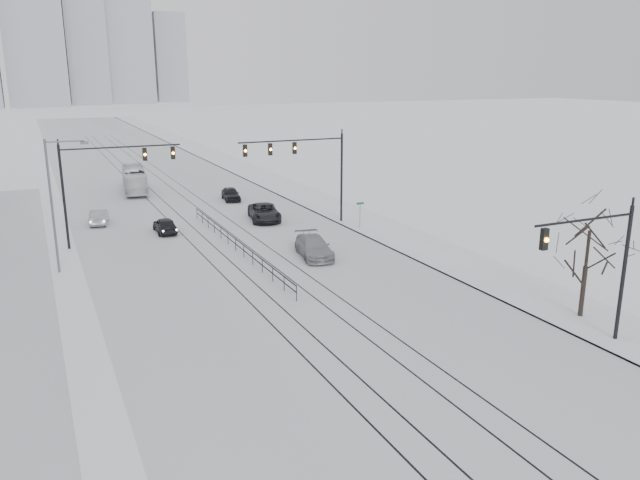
{
  "coord_description": "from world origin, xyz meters",
  "views": [
    {
      "loc": [
        -13.32,
        -14.15,
        13.1
      ],
      "look_at": [
        2.16,
        19.37,
        3.2
      ],
      "focal_mm": 35.0,
      "sensor_mm": 36.0,
      "label": 1
    }
  ],
  "objects": [
    {
      "name": "sidewalk_east",
      "position": [
        13.5,
        60.0,
        0.08
      ],
      "size": [
        5.0,
        260.0,
        0.16
      ],
      "primitive_type": "cube",
      "color": "silver",
      "rests_on": "ground"
    },
    {
      "name": "street_light_west",
      "position": [
        -12.2,
        30.0,
        5.21
      ],
      "size": [
        2.73,
        0.25,
        9.0
      ],
      "color": "#595B60",
      "rests_on": "ground"
    },
    {
      "name": "sedan_sb_outer",
      "position": [
        -8.49,
        43.49,
        0.67
      ],
      "size": [
        2.08,
        4.24,
        1.34
      ],
      "primitive_type": "imported",
      "rotation": [
        0.0,
        0.0,
        2.97
      ],
      "color": "gray",
      "rests_on": "ground"
    },
    {
      "name": "tram_rails",
      "position": [
        -0.0,
        40.0,
        0.02
      ],
      "size": [
        5.3,
        180.0,
        0.01
      ],
      "color": "black",
      "rests_on": "ground"
    },
    {
      "name": "sedan_nb_far",
      "position": [
        5.4,
        48.97,
        0.68
      ],
      "size": [
        2.09,
        4.18,
        1.37
      ],
      "primitive_type": "imported",
      "rotation": [
        0.0,
        0.0,
        -0.12
      ],
      "color": "black",
      "rests_on": "ground"
    },
    {
      "name": "median_fence",
      "position": [
        0.0,
        30.0,
        0.53
      ],
      "size": [
        0.06,
        24.0,
        1.0
      ],
      "color": "black",
      "rests_on": "ground"
    },
    {
      "name": "traffic_mast_ne",
      "position": [
        8.15,
        34.99,
        5.76
      ],
      "size": [
        9.6,
        0.37,
        8.0
      ],
      "color": "black",
      "rests_on": "ground"
    },
    {
      "name": "traffic_mast_nw",
      "position": [
        -8.52,
        36.0,
        5.57
      ],
      "size": [
        9.1,
        0.37,
        8.0
      ],
      "color": "black",
      "rests_on": "ground"
    },
    {
      "name": "sedan_nb_right",
      "position": [
        4.74,
        26.01,
        0.75
      ],
      "size": [
        2.97,
        5.47,
        1.5
      ],
      "primitive_type": "imported",
      "rotation": [
        0.0,
        0.0,
        -0.17
      ],
      "color": "gray",
      "rests_on": "ground"
    },
    {
      "name": "box_truck",
      "position": [
        -3.07,
        58.34,
        1.41
      ],
      "size": [
        3.46,
        10.31,
        2.82
      ],
      "primitive_type": "imported",
      "rotation": [
        0.0,
        0.0,
        3.03
      ],
      "color": "silver",
      "rests_on": "ground"
    },
    {
      "name": "bare_tree",
      "position": [
        13.2,
        9.0,
        4.49
      ],
      "size": [
        4.4,
        4.4,
        6.1
      ],
      "color": "black",
      "rests_on": "ground"
    },
    {
      "name": "sedan_sb_inner",
      "position": [
        -3.77,
        37.81,
        0.67
      ],
      "size": [
        1.61,
        3.94,
        1.34
      ],
      "primitive_type": "imported",
      "rotation": [
        0.0,
        0.0,
        3.14
      ],
      "color": "black",
      "rests_on": "ground"
    },
    {
      "name": "sedan_nb_front",
      "position": [
        5.44,
        38.65,
        0.76
      ],
      "size": [
        3.55,
        5.87,
        1.52
      ],
      "primitive_type": "imported",
      "rotation": [
        0.0,
        0.0,
        -0.2
      ],
      "color": "black",
      "rests_on": "ground"
    },
    {
      "name": "skyline",
      "position": [
        5.02,
        273.63,
        30.65
      ],
      "size": [
        96.0,
        48.0,
        72.0
      ],
      "color": "#9396A1",
      "rests_on": "ground"
    },
    {
      "name": "street_sign",
      "position": [
        11.8,
        32.0,
        1.61
      ],
      "size": [
        0.7,
        0.06,
        2.4
      ],
      "color": "#595B60",
      "rests_on": "ground"
    },
    {
      "name": "ground",
      "position": [
        0.0,
        0.0,
        0.0
      ],
      "size": [
        500.0,
        500.0,
        0.0
      ],
      "primitive_type": "plane",
      "color": "white",
      "rests_on": "ground"
    },
    {
      "name": "curb",
      "position": [
        11.05,
        60.0,
        0.06
      ],
      "size": [
        0.1,
        260.0,
        0.12
      ],
      "primitive_type": "cube",
      "color": "gray",
      "rests_on": "ground"
    },
    {
      "name": "road",
      "position": [
        0.0,
        60.0,
        0.01
      ],
      "size": [
        22.0,
        260.0,
        0.02
      ],
      "primitive_type": "cube",
      "color": "silver",
      "rests_on": "ground"
    },
    {
      "name": "traffic_mast_near",
      "position": [
        10.79,
        6.0,
        4.56
      ],
      "size": [
        6.1,
        0.37,
        7.0
      ],
      "color": "black",
      "rests_on": "ground"
    }
  ]
}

